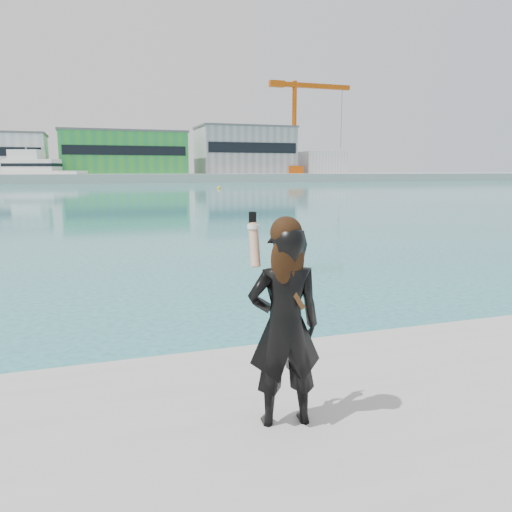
% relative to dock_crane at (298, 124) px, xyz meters
% --- Properties ---
extents(ground, '(500.00, 500.00, 0.00)m').
position_rel_dock_crane_xyz_m(ground, '(-53.20, -122.00, -15.07)').
color(ground, '#196876').
rests_on(ground, ground).
extents(far_quay, '(320.00, 40.00, 2.00)m').
position_rel_dock_crane_xyz_m(far_quay, '(-53.20, 8.00, -14.07)').
color(far_quay, '#9E9E99').
rests_on(far_quay, ground).
extents(warehouse_green, '(30.60, 16.36, 10.50)m').
position_rel_dock_crane_xyz_m(warehouse_green, '(-45.20, 5.98, -7.81)').
color(warehouse_green, green).
rests_on(warehouse_green, far_quay).
extents(warehouse_grey_right, '(25.50, 15.35, 12.50)m').
position_rel_dock_crane_xyz_m(warehouse_grey_right, '(-13.20, 5.98, -6.80)').
color(warehouse_grey_right, gray).
rests_on(warehouse_grey_right, far_quay).
extents(ancillary_shed, '(12.00, 10.00, 6.00)m').
position_rel_dock_crane_xyz_m(ancillary_shed, '(8.80, 4.00, -10.07)').
color(ancillary_shed, silver).
rests_on(ancillary_shed, far_quay).
extents(dock_crane, '(23.00, 4.00, 24.00)m').
position_rel_dock_crane_xyz_m(dock_crane, '(0.00, 0.00, 0.00)').
color(dock_crane, '#CB4D0B').
rests_on(dock_crane, far_quay).
extents(flagpole_right, '(1.28, 0.16, 8.00)m').
position_rel_dock_crane_xyz_m(flagpole_right, '(-31.11, -1.00, -8.53)').
color(flagpole_right, silver).
rests_on(flagpole_right, far_quay).
extents(motor_yacht, '(21.19, 13.56, 9.63)m').
position_rel_dock_crane_xyz_m(motor_yacht, '(-65.23, -3.90, -12.36)').
color(motor_yacht, silver).
rests_on(motor_yacht, ground).
extents(buoy_near, '(0.50, 0.50, 0.50)m').
position_rel_dock_crane_xyz_m(buoy_near, '(-35.15, -51.07, -15.07)').
color(buoy_near, yellow).
rests_on(buoy_near, ground).
extents(woman, '(0.63, 0.45, 1.68)m').
position_rel_dock_crane_xyz_m(woman, '(-52.98, -122.79, -13.41)').
color(woman, black).
rests_on(woman, near_quay).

